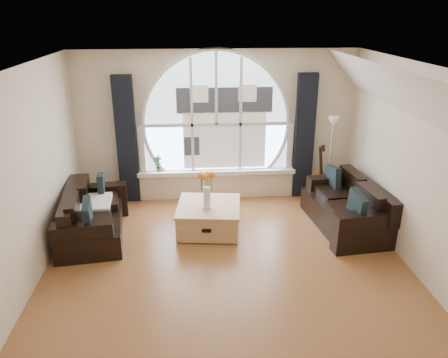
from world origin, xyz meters
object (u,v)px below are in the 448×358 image
sofa_left (93,212)px  coffee_chest (209,216)px  vase_flowers (207,185)px  guitar (319,171)px  sofa_right (346,204)px  floor_lamp (330,161)px  potted_plant (158,164)px

sofa_left → coffee_chest: sofa_left is taller
vase_flowers → guitar: bearing=30.7°
sofa_right → floor_lamp: bearing=83.9°
sofa_right → guitar: bearing=88.4°
guitar → potted_plant: bearing=162.6°
vase_flowers → potted_plant: bearing=120.8°
sofa_left → guitar: (3.89, 1.22, 0.13)m
sofa_left → guitar: bearing=9.7°
sofa_right → potted_plant: bearing=150.0°
sofa_left → sofa_right: 3.99m
sofa_left → vase_flowers: bearing=-9.3°
floor_lamp → guitar: bearing=111.1°
sofa_left → sofa_right: bearing=-7.6°
floor_lamp → guitar: size_ratio=1.51×
sofa_right → floor_lamp: (-0.00, 0.97, 0.40)m
vase_flowers → guitar: size_ratio=0.66×
sofa_left → floor_lamp: 4.12m
sofa_right → floor_lamp: floor_lamp is taller
guitar → coffee_chest: bearing=-165.7°
coffee_chest → guitar: bearing=35.6°
sofa_right → floor_lamp: size_ratio=1.08×
sofa_right → coffee_chest: sofa_right is taller
sofa_right → coffee_chest: bearing=172.5°
sofa_left → vase_flowers: size_ratio=2.37×
sofa_left → vase_flowers: vase_flowers is taller
vase_flowers → coffee_chest: bearing=73.8°
coffee_chest → vase_flowers: size_ratio=1.40×
coffee_chest → floor_lamp: size_ratio=0.61×
coffee_chest → floor_lamp: 2.45m
guitar → sofa_left: bearing=-177.4°
sofa_left → vase_flowers: (1.76, -0.05, 0.43)m
coffee_chest → guitar: (2.11, 1.17, 0.29)m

